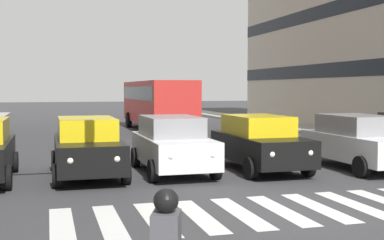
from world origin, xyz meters
The scene contains 7 objects.
ground_plane centered at (0.00, 0.00, 0.00)m, with size 180.00×180.00×0.00m, color #38383A.
crosswalk_markings centered at (0.00, 0.00, 0.00)m, with size 10.35×2.80×0.01m.
car_1 centered at (-4.39, -4.41, 0.89)m, with size 2.02×4.44×1.72m.
car_2 centered at (-1.22, -5.02, 0.89)m, with size 2.02×4.44×1.72m.
car_3 centered at (1.53, -5.31, 0.89)m, with size 2.02×4.44×1.72m.
car_4 centered at (4.08, -5.26, 0.89)m, with size 2.02×4.44×1.72m.
bus_behind_traffic centered at (-1.22, -20.59, 1.86)m, with size 2.78×10.50×3.00m.
Camera 1 is at (5.16, 9.76, 2.58)m, focal length 47.72 mm.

